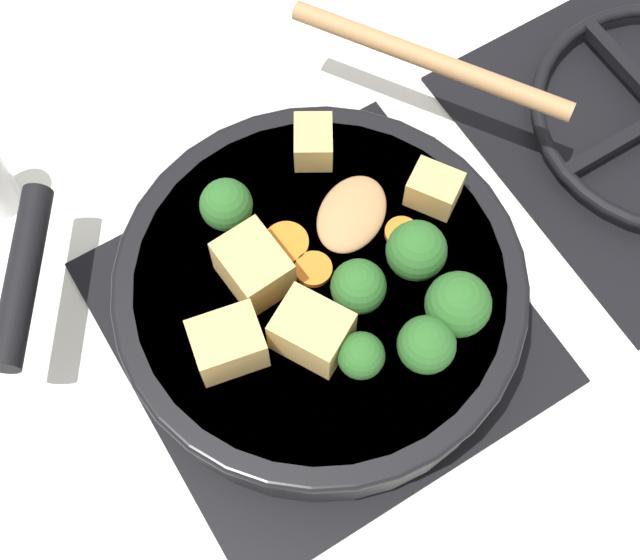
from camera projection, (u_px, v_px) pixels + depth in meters
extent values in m
plane|color=silver|center=(320.00, 323.00, 0.72)|extent=(2.40, 2.40, 0.00)
cube|color=black|center=(320.00, 321.00, 0.72)|extent=(0.31, 0.31, 0.01)
torus|color=black|center=(320.00, 314.00, 0.71)|extent=(0.24, 0.24, 0.01)
cube|color=black|center=(320.00, 314.00, 0.71)|extent=(0.01, 0.23, 0.01)
cube|color=black|center=(320.00, 314.00, 0.71)|extent=(0.23, 0.01, 0.01)
cylinder|color=black|center=(320.00, 296.00, 0.67)|extent=(0.30, 0.30, 0.06)
cylinder|color=brown|center=(320.00, 294.00, 0.67)|extent=(0.27, 0.27, 0.05)
torus|color=black|center=(320.00, 282.00, 0.65)|extent=(0.31, 0.31, 0.01)
cylinder|color=black|center=(22.00, 276.00, 0.66)|extent=(0.13, 0.10, 0.02)
ellipsoid|color=#A87A4C|center=(352.00, 214.00, 0.66)|extent=(0.08, 0.08, 0.01)
cylinder|color=#A87A4C|center=(430.00, 60.00, 0.71)|extent=(0.21, 0.14, 0.02)
cube|color=tan|center=(434.00, 189.00, 0.66)|extent=(0.05, 0.04, 0.03)
cube|color=tan|center=(313.00, 142.00, 0.68)|extent=(0.05, 0.04, 0.03)
cube|color=tan|center=(312.00, 331.00, 0.61)|extent=(0.06, 0.06, 0.04)
cube|color=tan|center=(228.00, 344.00, 0.61)|extent=(0.05, 0.05, 0.04)
cube|color=tan|center=(253.00, 267.00, 0.63)|extent=(0.05, 0.04, 0.04)
cylinder|color=#709956|center=(229.00, 218.00, 0.66)|extent=(0.01, 0.01, 0.01)
sphere|color=#285B23|center=(226.00, 205.00, 0.64)|extent=(0.04, 0.04, 0.04)
cylinder|color=#709956|center=(413.00, 264.00, 0.64)|extent=(0.01, 0.01, 0.01)
sphere|color=#285B23|center=(416.00, 251.00, 0.62)|extent=(0.04, 0.04, 0.04)
cylinder|color=#709956|center=(423.00, 355.00, 0.62)|extent=(0.01, 0.01, 0.01)
sphere|color=#285B23|center=(427.00, 345.00, 0.60)|extent=(0.04, 0.04, 0.04)
cylinder|color=#709956|center=(453.00, 317.00, 0.63)|extent=(0.01, 0.01, 0.01)
sphere|color=#285B23|center=(458.00, 304.00, 0.61)|extent=(0.05, 0.05, 0.05)
cylinder|color=#709956|center=(360.00, 364.00, 0.61)|extent=(0.01, 0.01, 0.01)
sphere|color=#285B23|center=(361.00, 356.00, 0.60)|extent=(0.03, 0.03, 0.03)
cylinder|color=#709956|center=(357.00, 298.00, 0.63)|extent=(0.01, 0.01, 0.01)
sphere|color=#285B23|center=(358.00, 287.00, 0.61)|extent=(0.04, 0.04, 0.04)
cylinder|color=orange|center=(286.00, 243.00, 0.65)|extent=(0.03, 0.03, 0.01)
cylinder|color=orange|center=(311.00, 271.00, 0.65)|extent=(0.03, 0.03, 0.01)
cylinder|color=orange|center=(405.00, 238.00, 0.66)|extent=(0.03, 0.03, 0.01)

